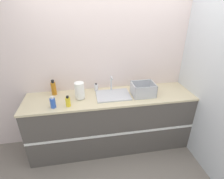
{
  "coord_description": "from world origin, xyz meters",
  "views": [
    {
      "loc": [
        -0.37,
        -1.96,
        2.19
      ],
      "look_at": [
        0.01,
        0.27,
        1.06
      ],
      "focal_mm": 28.0,
      "sensor_mm": 36.0,
      "label": 1
    }
  ],
  "objects_px": {
    "soap_dispenser": "(96,87)",
    "sink": "(113,95)",
    "paper_towel_roll": "(80,91)",
    "bottle_blue": "(53,103)",
    "dish_rack": "(143,91)",
    "bottle_yellow": "(68,102)",
    "bottle_amber": "(54,88)"
  },
  "relations": [
    {
      "from": "bottle_amber",
      "to": "bottle_yellow",
      "type": "bearing_deg",
      "value": -59.27
    },
    {
      "from": "sink",
      "to": "bottle_blue",
      "type": "distance_m",
      "value": 0.86
    },
    {
      "from": "dish_rack",
      "to": "soap_dispenser",
      "type": "xyz_separation_m",
      "value": [
        -0.68,
        0.27,
        -0.02
      ]
    },
    {
      "from": "sink",
      "to": "bottle_blue",
      "type": "relative_size",
      "value": 3.05
    },
    {
      "from": "paper_towel_roll",
      "to": "dish_rack",
      "type": "distance_m",
      "value": 0.93
    },
    {
      "from": "paper_towel_roll",
      "to": "bottle_yellow",
      "type": "distance_m",
      "value": 0.25
    },
    {
      "from": "sink",
      "to": "soap_dispenser",
      "type": "height_order",
      "value": "sink"
    },
    {
      "from": "bottle_blue",
      "to": "bottle_yellow",
      "type": "bearing_deg",
      "value": 0.43
    },
    {
      "from": "sink",
      "to": "bottle_yellow",
      "type": "relative_size",
      "value": 3.27
    },
    {
      "from": "paper_towel_roll",
      "to": "bottle_blue",
      "type": "height_order",
      "value": "paper_towel_roll"
    },
    {
      "from": "bottle_blue",
      "to": "soap_dispenser",
      "type": "relative_size",
      "value": 1.33
    },
    {
      "from": "sink",
      "to": "paper_towel_roll",
      "type": "height_order",
      "value": "sink"
    },
    {
      "from": "sink",
      "to": "bottle_amber",
      "type": "distance_m",
      "value": 0.89
    },
    {
      "from": "dish_rack",
      "to": "soap_dispenser",
      "type": "distance_m",
      "value": 0.73
    },
    {
      "from": "dish_rack",
      "to": "bottle_amber",
      "type": "distance_m",
      "value": 1.34
    },
    {
      "from": "dish_rack",
      "to": "bottle_yellow",
      "type": "xyz_separation_m",
      "value": [
        -1.09,
        -0.14,
        -0.01
      ]
    },
    {
      "from": "soap_dispenser",
      "to": "paper_towel_roll",
      "type": "bearing_deg",
      "value": -138.6
    },
    {
      "from": "sink",
      "to": "dish_rack",
      "type": "height_order",
      "value": "sink"
    },
    {
      "from": "bottle_yellow",
      "to": "paper_towel_roll",
      "type": "bearing_deg",
      "value": 48.69
    },
    {
      "from": "bottle_blue",
      "to": "bottle_amber",
      "type": "xyz_separation_m",
      "value": [
        -0.03,
        0.38,
        0.03
      ]
    },
    {
      "from": "bottle_yellow",
      "to": "soap_dispenser",
      "type": "xyz_separation_m",
      "value": [
        0.41,
        0.4,
        -0.01
      ]
    },
    {
      "from": "dish_rack",
      "to": "bottle_yellow",
      "type": "distance_m",
      "value": 1.1
    },
    {
      "from": "bottle_blue",
      "to": "bottle_yellow",
      "type": "xyz_separation_m",
      "value": [
        0.19,
        0.0,
        -0.0
      ]
    },
    {
      "from": "paper_towel_roll",
      "to": "bottle_blue",
      "type": "bearing_deg",
      "value": -152.63
    },
    {
      "from": "soap_dispenser",
      "to": "sink",
      "type": "bearing_deg",
      "value": -42.98
    },
    {
      "from": "bottle_yellow",
      "to": "dish_rack",
      "type": "bearing_deg",
      "value": 7.07
    },
    {
      "from": "paper_towel_roll",
      "to": "soap_dispenser",
      "type": "xyz_separation_m",
      "value": [
        0.25,
        0.22,
        -0.07
      ]
    },
    {
      "from": "paper_towel_roll",
      "to": "soap_dispenser",
      "type": "bearing_deg",
      "value": 41.4
    },
    {
      "from": "dish_rack",
      "to": "sink",
      "type": "bearing_deg",
      "value": 173.51
    },
    {
      "from": "bottle_amber",
      "to": "soap_dispenser",
      "type": "relative_size",
      "value": 1.93
    },
    {
      "from": "bottle_yellow",
      "to": "bottle_amber",
      "type": "xyz_separation_m",
      "value": [
        -0.22,
        0.38,
        0.04
      ]
    },
    {
      "from": "dish_rack",
      "to": "bottle_yellow",
      "type": "height_order",
      "value": "dish_rack"
    }
  ]
}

